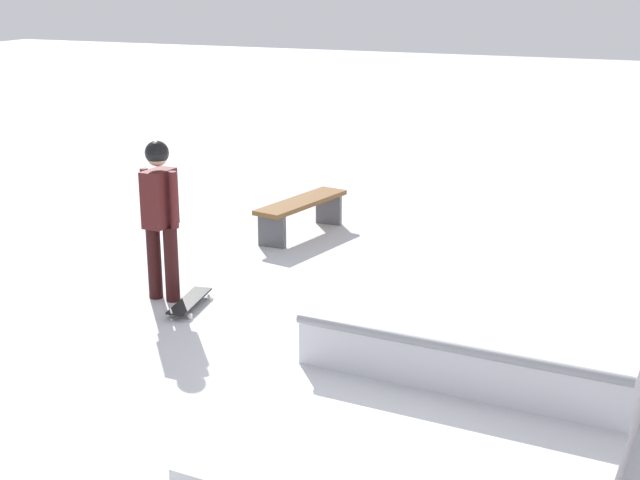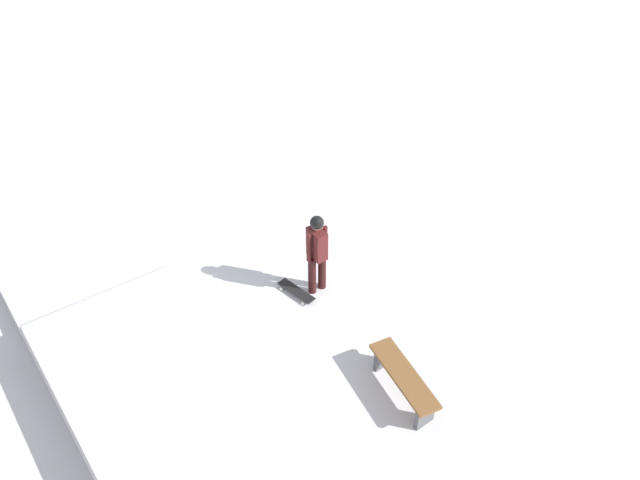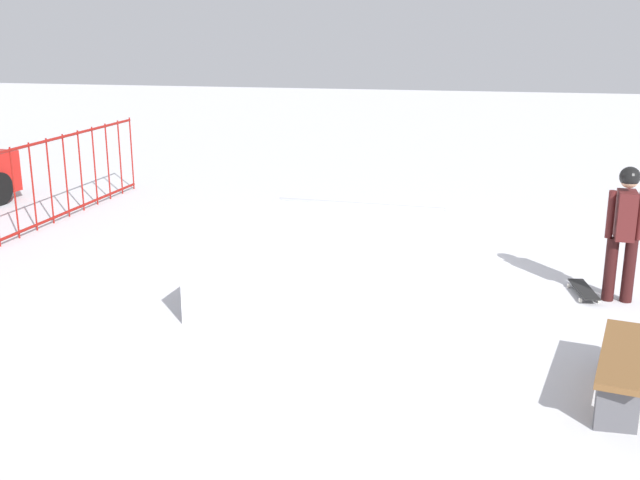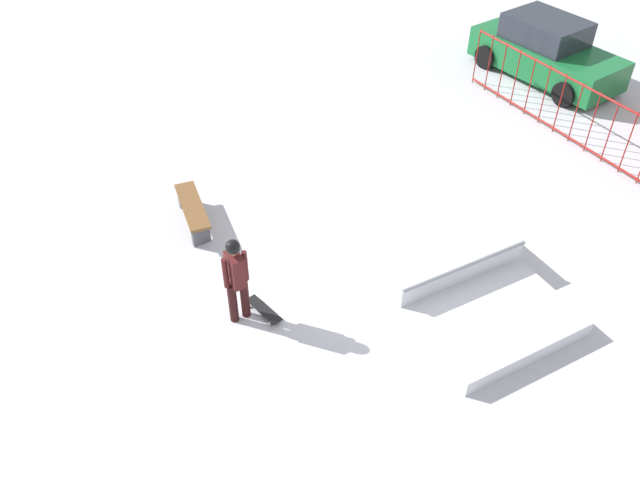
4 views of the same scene
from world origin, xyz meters
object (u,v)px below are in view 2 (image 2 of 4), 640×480
object	(u,v)px
skate_ramp	(130,360)
skateboard	(296,291)
park_bench	(404,379)
skater	(317,248)

from	to	relation	value
skate_ramp	skateboard	size ratio (longest dim) A/B	6.79
skate_ramp	park_bench	size ratio (longest dim) A/B	3.38
park_bench	skateboard	bearing A→B (deg)	-0.29
skate_ramp	skateboard	xyz separation A→B (m)	(-0.18, -3.26, -0.24)
skater	skateboard	size ratio (longest dim) A/B	2.10
skateboard	park_bench	bearing A→B (deg)	-9.08
skateboard	park_bench	world-z (taller)	park_bench
skate_ramp	skater	bearing A→B (deg)	-90.65
skateboard	skate_ramp	bearing A→B (deg)	-101.97
skater	skateboard	world-z (taller)	skater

